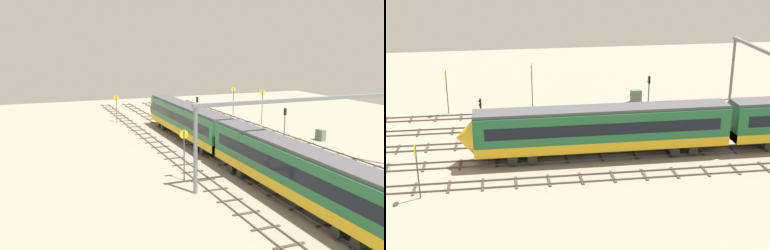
% 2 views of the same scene
% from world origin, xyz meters
% --- Properties ---
extents(ground_plane, '(95.08, 95.08, 0.00)m').
position_xyz_m(ground_plane, '(0.00, 0.00, 0.00)').
color(ground_plane, gray).
extents(track_near_foreground, '(79.08, 2.40, 0.16)m').
position_xyz_m(track_near_foreground, '(-0.00, -9.30, 0.06)').
color(track_near_foreground, '#59544C').
rests_on(track_near_foreground, ground).
extents(track_second_near, '(79.08, 2.40, 0.16)m').
position_xyz_m(track_second_near, '(-0.00, -4.65, 0.07)').
color(track_second_near, '#59544C').
rests_on(track_second_near, ground).
extents(track_middle, '(79.08, 2.40, 0.16)m').
position_xyz_m(track_middle, '(-0.00, 0.00, 0.06)').
color(track_middle, '#59544C').
rests_on(track_middle, ground).
extents(track_with_train, '(79.08, 2.40, 0.16)m').
position_xyz_m(track_with_train, '(0.00, 4.65, 0.06)').
color(track_with_train, '#59544C').
rests_on(track_with_train, ground).
extents(track_far_background, '(79.08, 2.40, 0.16)m').
position_xyz_m(track_far_background, '(-0.00, 9.30, 0.06)').
color(track_far_background, '#59544C').
rests_on(track_far_background, ground).
extents(train, '(50.40, 3.24, 4.80)m').
position_xyz_m(train, '(-10.34, 4.65, 2.66)').
color(train, '#1E6638').
rests_on(train, ground).
extents(overhead_gantry, '(0.40, 23.86, 8.02)m').
position_xyz_m(overhead_gantry, '(-18.41, -0.32, 6.35)').
color(overhead_gantry, slate).
rests_on(overhead_gantry, ground).
extents(speed_sign_near_foreground, '(0.14, 0.89, 5.31)m').
position_xyz_m(speed_sign_near_foreground, '(17.08, -10.93, 3.41)').
color(speed_sign_near_foreground, '#4C4C51').
rests_on(speed_sign_near_foreground, ground).
extents(speed_sign_mid_trackside, '(0.14, 0.89, 5.03)m').
position_xyz_m(speed_sign_mid_trackside, '(-14.76, 11.00, 3.24)').
color(speed_sign_mid_trackside, '#4C4C51').
rests_on(speed_sign_mid_trackside, ground).
extents(speed_sign_far_trackside, '(0.14, 0.96, 5.76)m').
position_xyz_m(speed_sign_far_trackside, '(7.12, -11.07, 3.74)').
color(speed_sign_far_trackside, '#4C4C51').
rests_on(speed_sign_far_trackside, ground).
extents(speed_sign_distant_end, '(0.14, 0.93, 4.65)m').
position_xyz_m(speed_sign_distant_end, '(17.67, 10.99, 3.05)').
color(speed_sign_distant_end, '#4C4C51').
rests_on(speed_sign_distant_end, ground).
extents(signal_light_trackside_approach, '(0.31, 0.32, 4.86)m').
position_xyz_m(signal_light_trackside_approach, '(-5.99, -6.47, 3.16)').
color(signal_light_trackside_approach, '#4C4C51').
rests_on(signal_light_trackside_approach, ground).
extents(signal_light_trackside_departure, '(0.31, 0.32, 4.35)m').
position_xyz_m(signal_light_trackside_departure, '(12.95, -1.87, 2.86)').
color(signal_light_trackside_departure, '#4C4C51').
rests_on(signal_light_trackside_departure, ground).
extents(relay_cabinet, '(1.38, 0.76, 1.54)m').
position_xyz_m(relay_cabinet, '(-6.05, -12.40, 0.77)').
color(relay_cabinet, '#597259').
rests_on(relay_cabinet, ground).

